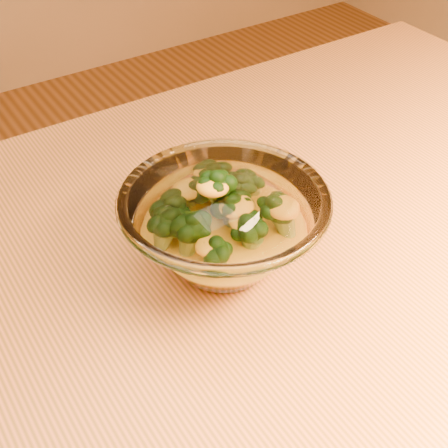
# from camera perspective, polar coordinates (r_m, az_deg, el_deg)

# --- Properties ---
(table) EXTENTS (1.20, 0.80, 0.75)m
(table) POSITION_cam_1_polar(r_m,az_deg,el_deg) (0.64, 1.65, -14.21)
(table) COLOR #D3743F
(table) RESTS_ON ground
(glass_bowl) EXTENTS (0.19, 0.19, 0.09)m
(glass_bowl) POSITION_cam_1_polar(r_m,az_deg,el_deg) (0.58, 0.00, -0.32)
(glass_bowl) COLOR white
(glass_bowl) RESTS_ON table
(cheese_sauce) EXTENTS (0.11, 0.11, 0.03)m
(cheese_sauce) POSITION_cam_1_polar(r_m,az_deg,el_deg) (0.59, 0.00, -1.66)
(cheese_sauce) COLOR #F7A314
(cheese_sauce) RESTS_ON glass_bowl
(broccoli_heap) EXTENTS (0.12, 0.12, 0.07)m
(broccoli_heap) POSITION_cam_1_polar(r_m,az_deg,el_deg) (0.58, -0.63, 1.04)
(broccoli_heap) COLOR black
(broccoli_heap) RESTS_ON cheese_sauce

